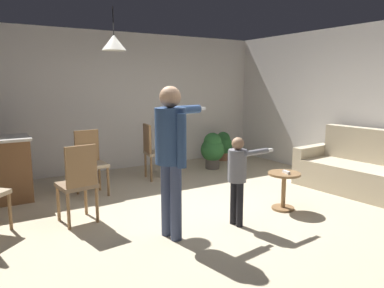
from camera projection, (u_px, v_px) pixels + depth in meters
name	position (u px, v px, depth m)	size (l,w,h in m)	color
ground	(207.00, 216.00, 4.80)	(7.68, 7.68, 0.00)	beige
wall_back	(118.00, 102.00, 7.27)	(6.40, 0.10, 2.70)	silver
wall_right	(364.00, 105.00, 6.22)	(0.10, 6.40, 2.70)	silver
couch_floral	(357.00, 171.00, 5.86)	(1.00, 1.87, 1.00)	beige
side_table_by_couch	(284.00, 186.00, 5.01)	(0.44, 0.44, 0.52)	olive
person_adult	(172.00, 146.00, 3.99)	(0.81, 0.57, 1.70)	#384260
person_child	(238.00, 171.00, 4.40)	(0.58, 0.32, 1.09)	black
dining_chair_by_counter	(154.00, 149.00, 6.56)	(0.48, 0.48, 1.00)	olive
dining_chair_near_wall	(90.00, 160.00, 5.67)	(0.45, 0.45, 1.00)	olive
dining_chair_centre_back	(79.00, 181.00, 4.47)	(0.47, 0.47, 1.00)	olive
potted_plant_corner	(223.00, 145.00, 8.18)	(0.42, 0.42, 0.64)	brown
potted_plant_by_wall	(213.00, 149.00, 7.37)	(0.48, 0.48, 0.73)	#4C4742
spare_remote_on_table	(286.00, 172.00, 4.93)	(0.04, 0.13, 0.04)	white
ceiling_light_pendant	(114.00, 42.00, 4.79)	(0.32, 0.32, 0.55)	silver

